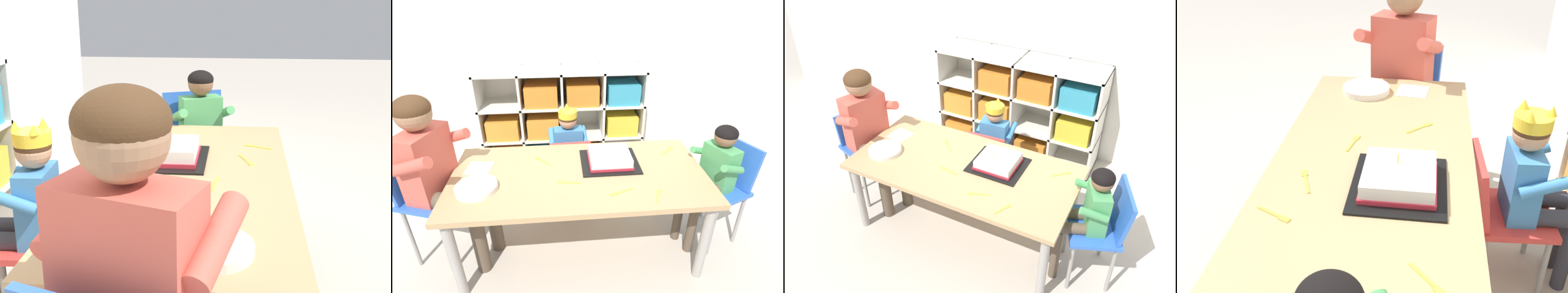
{
  "view_description": "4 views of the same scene",
  "coord_description": "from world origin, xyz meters",
  "views": [
    {
      "loc": [
        -1.81,
        -0.18,
        1.26
      ],
      "look_at": [
        0.05,
        -0.02,
        0.69
      ],
      "focal_mm": 48.54,
      "sensor_mm": 36.0,
      "label": 1
    },
    {
      "loc": [
        -0.09,
        -1.53,
        1.61
      ],
      "look_at": [
        0.05,
        -0.03,
        0.78
      ],
      "focal_mm": 28.14,
      "sensor_mm": 36.0,
      "label": 2
    },
    {
      "loc": [
        1.08,
        -1.87,
        2.25
      ],
      "look_at": [
        0.1,
        0.03,
        0.76
      ],
      "focal_mm": 37.25,
      "sensor_mm": 36.0,
      "label": 3
    },
    {
      "loc": [
        1.45,
        0.18,
        1.47
      ],
      "look_at": [
        0.1,
        0.0,
        0.68
      ],
      "focal_mm": 41.58,
      "sensor_mm": 36.0,
      "label": 4
    }
  ],
  "objects": [
    {
      "name": "classroom_chair_adult_side",
      "position": [
        -0.91,
        0.06,
        0.47
      ],
      "size": [
        0.41,
        0.45,
        0.72
      ],
      "rotation": [
        0.0,
        0.0,
        1.25
      ],
      "color": "blue",
      "rests_on": "ground"
    },
    {
      "name": "birthday_cake_on_tray",
      "position": [
        0.2,
        0.11,
        0.62
      ],
      "size": [
        0.36,
        0.32,
        0.11
      ],
      "color": "black",
      "rests_on": "activity_table"
    },
    {
      "name": "classroom_chair_guest_side",
      "position": [
        0.94,
        0.05,
        0.44
      ],
      "size": [
        0.43,
        0.45,
        0.71
      ],
      "rotation": [
        0.0,
        0.0,
        -1.19
      ],
      "color": "blue",
      "rests_on": "ground"
    },
    {
      "name": "adult_helper_seated",
      "position": [
        -0.81,
        0.02,
        0.68
      ],
      "size": [
        0.48,
        0.46,
        1.09
      ],
      "rotation": [
        0.0,
        0.0,
        1.25
      ],
      "color": "#D15647",
      "rests_on": "ground"
    },
    {
      "name": "activity_table",
      "position": [
        0.0,
        0.0,
        0.53
      ],
      "size": [
        1.51,
        0.74,
        0.59
      ],
      "color": "tan",
      "rests_on": "ground"
    },
    {
      "name": "fork_near_cake_tray",
      "position": [
        0.62,
        0.22,
        0.59
      ],
      "size": [
        0.11,
        0.1,
        0.0
      ],
      "rotation": [
        0.0,
        0.0,
        3.88
      ],
      "color": "yellow",
      "rests_on": "activity_table"
    },
    {
      "name": "fork_beside_plate_stack",
      "position": [
        -0.23,
        0.16,
        0.59
      ],
      "size": [
        0.11,
        0.11,
        0.0
      ],
      "rotation": [
        0.0,
        0.0,
        5.5
      ],
      "color": "yellow",
      "rests_on": "activity_table"
    },
    {
      "name": "guest_at_table_side",
      "position": [
        0.84,
        0.01,
        0.55
      ],
      "size": [
        0.34,
        0.34,
        0.85
      ],
      "rotation": [
        0.0,
        0.0,
        -1.19
      ],
      "color": "#4C9E5B",
      "rests_on": "ground"
    },
    {
      "name": "storage_cubby_shelf",
      "position": [
        -0.09,
        1.13,
        0.43
      ],
      "size": [
        1.47,
        0.37,
        0.93
      ],
      "color": "silver",
      "rests_on": "ground"
    },
    {
      "name": "fork_near_child_seat",
      "position": [
        0.21,
        -0.21,
        0.59
      ],
      "size": [
        0.14,
        0.06,
        0.0
      ],
      "rotation": [
        0.0,
        0.0,
        0.37
      ],
      "color": "yellow",
      "rests_on": "activity_table"
    },
    {
      "name": "fork_at_table_front_edge",
      "position": [
        0.41,
        -0.26,
        0.59
      ],
      "size": [
        0.07,
        0.12,
        0.0
      ],
      "rotation": [
        0.0,
        0.0,
        4.27
      ],
      "color": "yellow",
      "rests_on": "activity_table"
    },
    {
      "name": "child_with_crown",
      "position": [
        -0.05,
        0.6,
        0.49
      ],
      "size": [
        0.3,
        0.31,
        0.8
      ],
      "rotation": [
        0.0,
        0.0,
        3.2
      ],
      "color": "#3D7FBC",
      "rests_on": "ground"
    },
    {
      "name": "fork_scattered_mid_table",
      "position": [
        -0.07,
        -0.09,
        0.59
      ],
      "size": [
        0.13,
        0.04,
        0.0
      ],
      "rotation": [
        0.0,
        0.0,
        6.09
      ],
      "color": "yellow",
      "rests_on": "activity_table"
    },
    {
      "name": "ground",
      "position": [
        0.0,
        0.0,
        0.0
      ],
      "size": [
        16.0,
        16.0,
        0.0
      ],
      "primitive_type": "plane",
      "color": "#BCB2A3"
    },
    {
      "name": "paper_plate_stack",
      "position": [
        -0.57,
        -0.11,
        0.6
      ],
      "size": [
        0.23,
        0.23,
        0.03
      ],
      "primitive_type": "cylinder",
      "color": "white",
      "rests_on": "activity_table"
    },
    {
      "name": "paper_napkin_square",
      "position": [
        -0.61,
        0.11,
        0.59
      ],
      "size": [
        0.16,
        0.16,
        0.0
      ],
      "primitive_type": "cube",
      "rotation": [
        0.0,
        0.0,
        -0.12
      ],
      "color": "white",
      "rests_on": "activity_table"
    },
    {
      "name": "classroom_chair_blue",
      "position": [
        -0.04,
        0.5,
        0.35
      ],
      "size": [
        0.33,
        0.34,
        0.59
      ],
      "rotation": [
        0.0,
        0.0,
        3.2
      ],
      "color": "red",
      "rests_on": "ground"
    }
  ]
}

